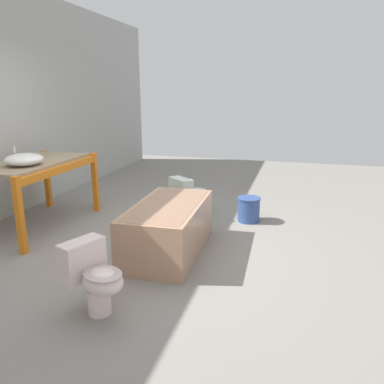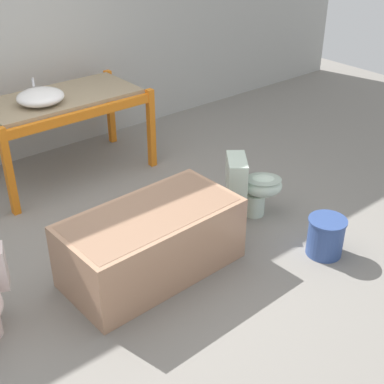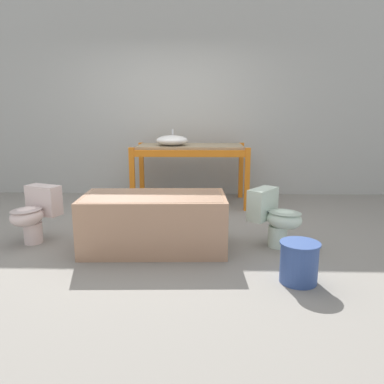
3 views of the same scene
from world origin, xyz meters
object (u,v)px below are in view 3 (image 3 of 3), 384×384
object	(u,v)px
bathtub_main	(154,218)
toilet_far	(275,215)
toilet_near	(35,212)
bucket_white	(299,261)
sink_basin	(172,140)

from	to	relation	value
bathtub_main	toilet_far	world-z (taller)	toilet_far
bathtub_main	toilet_near	xyz separation A→B (m)	(-1.28, 0.18, 0.01)
bathtub_main	bucket_white	bearing A→B (deg)	-32.07
bathtub_main	bucket_white	xyz separation A→B (m)	(1.25, -0.73, -0.14)
sink_basin	toilet_near	distance (m)	2.22
bathtub_main	toilet_near	size ratio (longest dim) A/B	2.38
sink_basin	bathtub_main	xyz separation A→B (m)	(-0.04, -1.84, -0.63)
toilet_far	bucket_white	bearing A→B (deg)	-139.07
bathtub_main	toilet_near	distance (m)	1.30
toilet_near	toilet_far	size ratio (longest dim) A/B	0.99
bathtub_main	sink_basin	bearing A→B (deg)	86.83
sink_basin	bucket_white	bearing A→B (deg)	-64.67
toilet_far	bucket_white	world-z (taller)	toilet_far
sink_basin	bucket_white	distance (m)	2.95
toilet_near	toilet_far	bearing A→B (deg)	20.43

